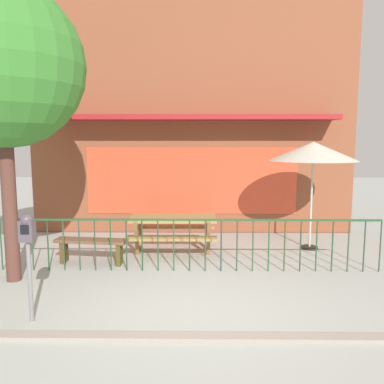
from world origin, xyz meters
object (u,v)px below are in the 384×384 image
(patio_bench, at_px, (91,246))
(street_tree, at_px, (1,66))
(parking_meter_near, at_px, (28,239))
(patio_umbrella, at_px, (313,152))
(picnic_table_left, at_px, (173,224))

(patio_bench, height_order, street_tree, street_tree)
(parking_meter_near, bearing_deg, street_tree, 122.02)
(patio_umbrella, bearing_deg, patio_bench, -166.30)
(street_tree, bearing_deg, patio_bench, 41.14)
(street_tree, bearing_deg, picnic_table_left, 33.23)
(patio_umbrella, bearing_deg, picnic_table_left, -173.70)
(parking_meter_near, relative_size, street_tree, 0.30)
(picnic_table_left, xyz_separation_m, patio_umbrella, (2.99, 0.33, 1.52))
(patio_bench, distance_m, parking_meter_near, 2.57)
(picnic_table_left, distance_m, street_tree, 4.29)
(patio_bench, relative_size, street_tree, 0.29)
(patio_bench, bearing_deg, picnic_table_left, 26.68)
(picnic_table_left, height_order, street_tree, street_tree)
(patio_bench, bearing_deg, street_tree, -138.86)
(picnic_table_left, height_order, parking_meter_near, parking_meter_near)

